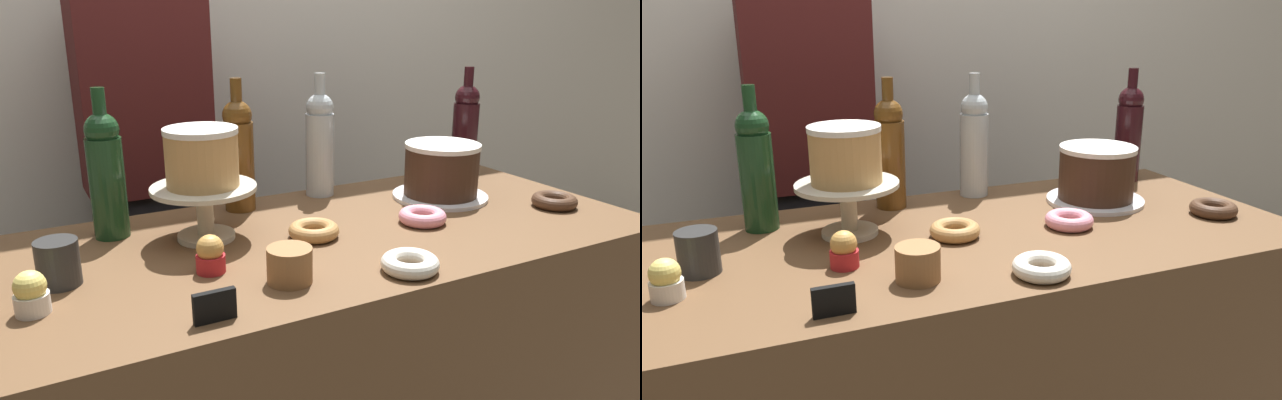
% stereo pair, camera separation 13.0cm
% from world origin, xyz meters
% --- Properties ---
extents(back_wall, '(6.00, 0.05, 2.60)m').
position_xyz_m(back_wall, '(0.00, 0.91, 1.30)').
color(back_wall, silver).
rests_on(back_wall, ground_plane).
extents(cake_stand_pedestal, '(0.23, 0.23, 0.12)m').
position_xyz_m(cake_stand_pedestal, '(-0.23, 0.09, 0.97)').
color(cake_stand_pedestal, beige).
rests_on(cake_stand_pedestal, display_counter).
extents(white_layer_cake, '(0.16, 0.16, 0.12)m').
position_xyz_m(white_layer_cake, '(-0.23, 0.09, 1.07)').
color(white_layer_cake, tan).
rests_on(white_layer_cake, cake_stand_pedestal).
extents(silver_serving_platter, '(0.25, 0.25, 0.01)m').
position_xyz_m(silver_serving_platter, '(0.41, 0.10, 0.89)').
color(silver_serving_platter, white).
rests_on(silver_serving_platter, display_counter).
extents(chocolate_round_cake, '(0.20, 0.20, 0.14)m').
position_xyz_m(chocolate_round_cake, '(0.41, 0.10, 0.96)').
color(chocolate_round_cake, '#3D2619').
rests_on(chocolate_round_cake, silver_serving_platter).
extents(wine_bottle_green, '(0.08, 0.08, 0.33)m').
position_xyz_m(wine_bottle_green, '(-0.41, 0.21, 1.03)').
color(wine_bottle_green, '#193D1E').
rests_on(wine_bottle_green, display_counter).
extents(wine_bottle_dark_red, '(0.08, 0.08, 0.33)m').
position_xyz_m(wine_bottle_dark_red, '(0.62, 0.25, 1.03)').
color(wine_bottle_dark_red, black).
rests_on(wine_bottle_dark_red, display_counter).
extents(wine_bottle_clear, '(0.08, 0.08, 0.33)m').
position_xyz_m(wine_bottle_clear, '(0.15, 0.28, 1.03)').
color(wine_bottle_clear, '#B2BCC1').
rests_on(wine_bottle_clear, display_counter).
extents(wine_bottle_amber, '(0.08, 0.08, 0.33)m').
position_xyz_m(wine_bottle_amber, '(-0.09, 0.25, 1.03)').
color(wine_bottle_amber, '#5B3814').
rests_on(wine_bottle_amber, display_counter).
extents(cupcake_caramel, '(0.06, 0.06, 0.07)m').
position_xyz_m(cupcake_caramel, '(-0.28, -0.08, 0.92)').
color(cupcake_caramel, red).
rests_on(cupcake_caramel, display_counter).
extents(cupcake_lemon, '(0.06, 0.06, 0.07)m').
position_xyz_m(cupcake_lemon, '(-0.59, -0.10, 0.92)').
color(cupcake_lemon, white).
rests_on(cupcake_lemon, display_counter).
extents(donut_chocolate, '(0.11, 0.11, 0.03)m').
position_xyz_m(donut_chocolate, '(0.62, -0.11, 0.90)').
color(donut_chocolate, '#472D1E').
rests_on(donut_chocolate, display_counter).
extents(donut_maple, '(0.11, 0.11, 0.03)m').
position_xyz_m(donut_maple, '(-0.02, -0.01, 0.90)').
color(donut_maple, '#B27F47').
rests_on(donut_maple, display_counter).
extents(donut_pink, '(0.11, 0.11, 0.03)m').
position_xyz_m(donut_pink, '(0.25, -0.05, 0.90)').
color(donut_pink, pink).
rests_on(donut_pink, display_counter).
extents(donut_sugar, '(0.11, 0.11, 0.03)m').
position_xyz_m(donut_sugar, '(0.06, -0.26, 0.90)').
color(donut_sugar, silver).
rests_on(donut_sugar, display_counter).
extents(cookie_stack, '(0.08, 0.08, 0.07)m').
position_xyz_m(cookie_stack, '(-0.17, -0.19, 0.92)').
color(cookie_stack, olive).
rests_on(cookie_stack, display_counter).
extents(price_sign_chalkboard, '(0.07, 0.01, 0.05)m').
position_xyz_m(price_sign_chalkboard, '(-0.33, -0.27, 0.91)').
color(price_sign_chalkboard, black).
rests_on(price_sign_chalkboard, display_counter).
extents(coffee_cup_ceramic, '(0.08, 0.08, 0.08)m').
position_xyz_m(coffee_cup_ceramic, '(-0.54, -0.01, 0.93)').
color(coffee_cup_ceramic, '#282828').
rests_on(coffee_cup_ceramic, display_counter).
extents(barista_figure, '(0.36, 0.22, 1.60)m').
position_xyz_m(barista_figure, '(-0.22, 0.68, 0.84)').
color(barista_figure, black).
rests_on(barista_figure, ground_plane).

